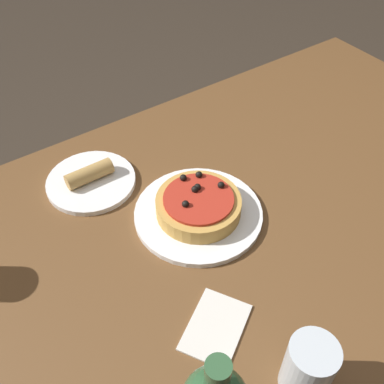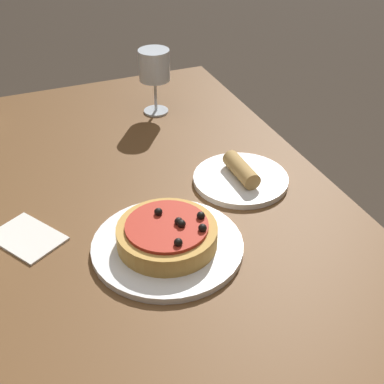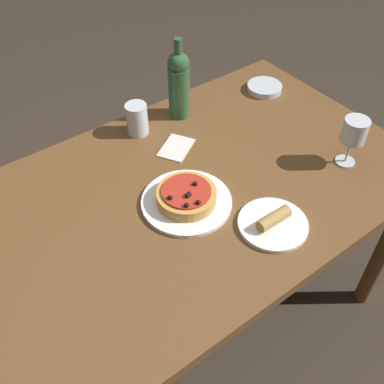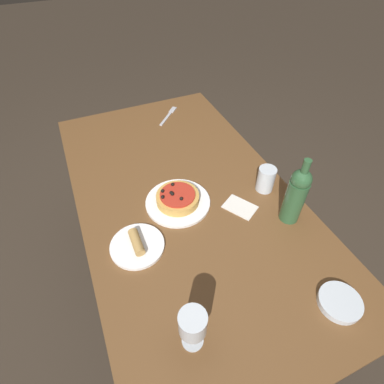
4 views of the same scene
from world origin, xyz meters
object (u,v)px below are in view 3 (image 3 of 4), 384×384
at_px(wine_bottle, 179,83).
at_px(side_bowl, 264,88).
at_px(pizza, 186,196).
at_px(wine_glass, 354,132).
at_px(dinner_plate, 187,202).
at_px(water_cup, 137,119).
at_px(side_plate, 273,223).
at_px(dining_table, 168,219).

distance_m(wine_bottle, side_bowl, 0.37).
distance_m(pizza, wine_glass, 0.53).
distance_m(dinner_plate, water_cup, 0.37).
relative_size(pizza, side_plate, 0.89).
height_order(dinner_plate, side_plate, side_plate).
height_order(wine_bottle, water_cup, wine_bottle).
relative_size(wine_bottle, side_bowl, 2.18).
distance_m(side_bowl, side_plate, 0.67).
bearing_deg(wine_bottle, side_plate, -99.84).
bearing_deg(pizza, side_plate, -56.39).
bearing_deg(water_cup, wine_bottle, -0.15).
relative_size(water_cup, side_bowl, 0.83).
bearing_deg(dining_table, side_plate, -55.60).
xyz_separation_m(wine_bottle, side_bowl, (0.34, -0.07, -0.11)).
bearing_deg(wine_glass, water_cup, 130.19).
bearing_deg(dining_table, pizza, -52.21).
xyz_separation_m(pizza, wine_glass, (0.50, -0.15, 0.08)).
bearing_deg(dinner_plate, water_cup, 79.79).
xyz_separation_m(dinner_plate, wine_glass, (0.50, -0.15, 0.11)).
distance_m(dining_table, water_cup, 0.36).
bearing_deg(side_plate, wine_glass, 8.44).
height_order(wine_glass, side_bowl, wine_glass).
bearing_deg(wine_bottle, dinner_plate, -123.12).
height_order(wine_bottle, side_plate, wine_bottle).
xyz_separation_m(dining_table, pizza, (0.04, -0.05, 0.12)).
bearing_deg(dining_table, side_bowl, 22.15).
distance_m(dining_table, pizza, 0.13).
distance_m(dinner_plate, side_bowl, 0.65).
relative_size(water_cup, side_plate, 0.56).
xyz_separation_m(dining_table, side_bowl, (0.61, 0.25, 0.10)).
bearing_deg(side_plate, dining_table, 124.40).
relative_size(dining_table, dinner_plate, 6.00).
bearing_deg(dinner_plate, side_bowl, 27.01).
bearing_deg(side_plate, pizza, 123.61).
distance_m(pizza, side_bowl, 0.65).
height_order(dining_table, side_bowl, side_bowl).
distance_m(wine_glass, wine_bottle, 0.58).
bearing_deg(side_plate, water_cup, 97.21).
distance_m(pizza, side_plate, 0.25).
relative_size(dinner_plate, wine_glass, 1.62).
bearing_deg(dinner_plate, side_plate, -56.47).
bearing_deg(pizza, water_cup, 79.77).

